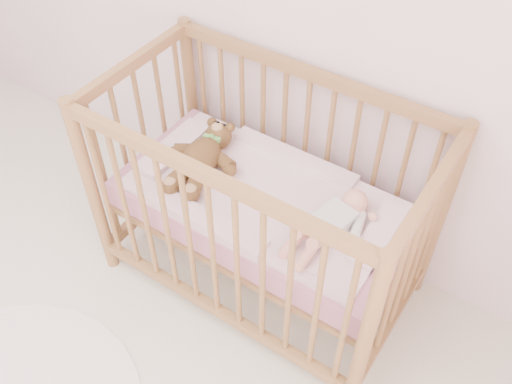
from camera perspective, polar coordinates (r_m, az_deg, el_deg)
The scene contains 5 objects.
crib at distance 2.42m, azimuth 0.66°, elevation -1.26°, with size 1.36×0.76×1.00m, color #986540, non-canonical shape.
mattress at distance 2.43m, azimuth 0.65°, elevation -1.50°, with size 1.22×0.62×0.13m, color #CE809D.
blanket at distance 2.38m, azimuth 0.67°, elevation -0.28°, with size 1.10×0.58×0.06m, color #F4A8B9, non-canonical shape.
baby at distance 2.20m, azimuth 7.66°, elevation -2.70°, with size 0.23×0.48×0.11m, color white, non-canonical shape.
teddy_bear at distance 2.43m, azimuth -5.51°, elevation 3.65°, with size 0.34×0.48×0.13m, color brown, non-canonical shape.
Camera 1 is at (1.35, 0.22, 2.28)m, focal length 40.00 mm.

